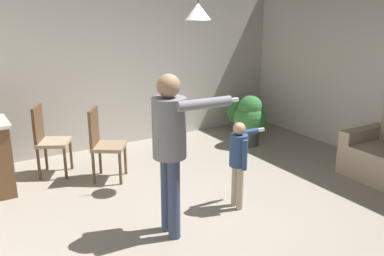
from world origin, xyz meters
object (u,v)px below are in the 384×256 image
object	(u,v)px
person_adult	(171,138)
potted_plant_corner	(237,112)
potted_plant_by_wall	(250,118)
dining_chair_near_wall	(103,141)
dining_chair_by_counter	(48,138)
person_child	(239,156)

from	to	relation	value
person_adult	potted_plant_corner	bearing A→B (deg)	136.56
potted_plant_by_wall	dining_chair_near_wall	bearing A→B (deg)	-177.23
potted_plant_corner	potted_plant_by_wall	distance (m)	0.91
dining_chair_by_counter	potted_plant_by_wall	xyz separation A→B (m)	(3.25, -0.43, -0.07)
person_adult	dining_chair_near_wall	distance (m)	1.82
potted_plant_corner	potted_plant_by_wall	world-z (taller)	potted_plant_by_wall
dining_chair_near_wall	potted_plant_by_wall	world-z (taller)	dining_chair_near_wall
dining_chair_near_wall	potted_plant_by_wall	distance (m)	2.65
dining_chair_by_counter	potted_plant_corner	xyz separation A→B (m)	(3.60, 0.39, -0.20)
person_adult	potted_plant_by_wall	bearing A→B (deg)	130.01
person_child	potted_plant_corner	xyz separation A→B (m)	(1.94, 2.58, -0.31)
potted_plant_corner	person_child	bearing A→B (deg)	-126.94
person_child	dining_chair_by_counter	bearing A→B (deg)	-140.15
potted_plant_by_wall	potted_plant_corner	bearing A→B (deg)	66.65
dining_chair_by_counter	potted_plant_corner	bearing A→B (deg)	124.03
dining_chair_near_wall	potted_plant_by_wall	xyz separation A→B (m)	(2.64, 0.13, -0.07)
person_child	potted_plant_by_wall	xyz separation A→B (m)	(1.58, 1.76, -0.18)
person_child	dining_chair_near_wall	xyz separation A→B (m)	(-1.06, 1.63, -0.11)
potted_plant_by_wall	person_child	bearing A→B (deg)	-132.05
person_child	potted_plant_corner	world-z (taller)	person_child
person_child	potted_plant_by_wall	distance (m)	2.37
dining_chair_by_counter	potted_plant_corner	distance (m)	3.63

